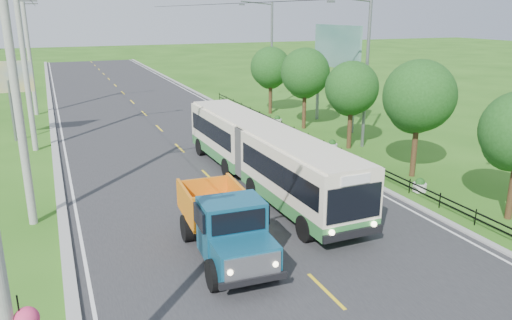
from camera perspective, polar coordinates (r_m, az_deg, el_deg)
ground at (r=15.90m, az=7.98°, el=-14.65°), size 240.00×240.00×0.00m
road at (r=33.41m, az=-9.57°, el=2.17°), size 14.00×120.00×0.02m
curb_left at (r=32.62m, az=-21.96°, el=0.94°), size 0.40×120.00×0.15m
curb_right at (r=35.62m, az=1.69°, el=3.36°), size 0.30×120.00×0.10m
edge_line_left at (r=32.64m, az=-20.99°, el=0.96°), size 0.12×120.00×0.00m
edge_line_right at (r=35.43m, az=0.95°, el=3.25°), size 0.12×120.00×0.00m
centre_dash at (r=15.88m, az=7.99°, el=-14.58°), size 0.12×2.20×0.00m
railing_right at (r=30.77m, az=7.74°, el=1.56°), size 0.04×40.00×0.60m
pole_near at (r=20.86m, az=-25.59°, el=6.41°), size 3.51×0.32×10.00m
pole_mid at (r=32.76m, az=-24.83°, el=9.66°), size 3.51×0.32×10.00m
pole_far at (r=44.71m, az=-24.48°, el=11.17°), size 3.51×0.32×10.00m
tree_third at (r=26.38m, az=18.02°, el=6.60°), size 3.60×3.62×6.00m
tree_fourth at (r=31.18m, az=10.82°, el=7.80°), size 3.24×3.31×5.40m
tree_fifth at (r=36.26m, az=5.61°, el=9.64°), size 3.48×3.52×5.80m
tree_back at (r=41.63m, az=1.66°, el=10.32°), size 3.30×3.36×5.50m
streetlight_mid at (r=31.34m, az=12.32°, el=10.19°), size 3.02×0.20×9.07m
streetlight_far at (r=43.53m, az=1.61°, el=12.25°), size 3.02×0.20×9.07m
planter_near at (r=24.90m, az=18.20°, el=-2.80°), size 0.64×0.64×0.67m
planter_mid at (r=31.07m, az=8.69°, el=1.65°), size 0.64×0.64×0.67m
planter_far at (r=37.93m, az=2.45°, el=4.54°), size 0.64×0.64×0.67m
billboard_left at (r=35.93m, az=-26.46°, el=7.96°), size 3.00×0.20×5.20m
billboard_right at (r=37.20m, az=9.18°, el=11.99°), size 0.24×6.00×7.30m
bus at (r=23.95m, az=0.78°, el=1.02°), size 2.84×15.31×2.94m
dump_truck at (r=17.18m, az=-3.59°, el=-6.93°), size 2.44×5.78×2.39m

